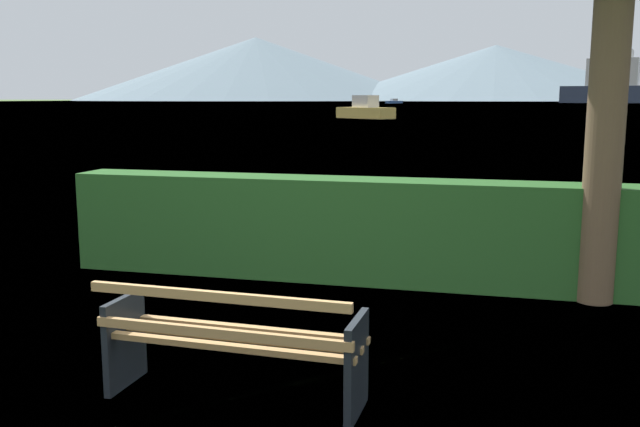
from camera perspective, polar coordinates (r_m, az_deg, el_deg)
ground_plane at (r=5.14m, az=-6.85°, el=-14.81°), size 1400.00×1400.00×0.00m
water_surface at (r=310.79m, az=13.99°, el=8.84°), size 620.00×620.00×0.00m
park_bench at (r=4.93m, az=-7.24°, el=-10.52°), size 1.86×0.64×0.87m
hedge_row at (r=8.08m, az=1.66°, el=-1.30°), size 6.52×0.60×1.19m
fishing_boat_near at (r=72.36m, az=3.75°, el=8.46°), size 6.64×5.70×2.37m
sailboat_mid at (r=264.78m, az=6.11°, el=9.13°), size 6.03×6.72×1.78m
distant_hills at (r=548.56m, az=23.98°, el=11.18°), size 792.83×365.39×56.40m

